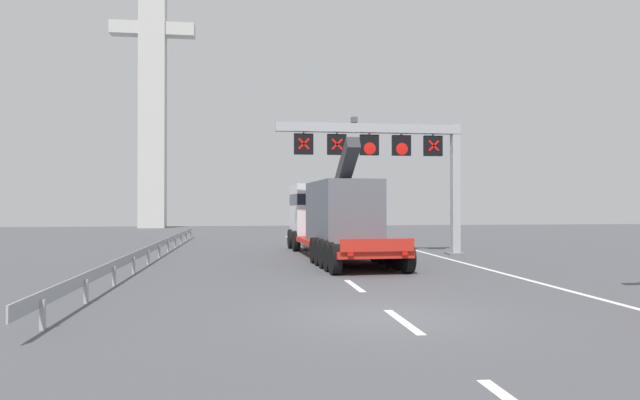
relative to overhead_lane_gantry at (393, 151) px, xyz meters
The scene contains 7 objects.
ground 16.57m from the overhead_lane_gantry, 105.52° to the right, with size 112.00×112.00×0.00m, color #4C4C51.
lane_markings 6.92m from the overhead_lane_gantry, 150.45° to the right, with size 0.20×40.42×0.01m.
edge_line_right 6.40m from the overhead_lane_gantry, 57.85° to the right, with size 0.20×63.00×0.01m, color silver.
overhead_lane_gantry is the anchor object (origin of this frame).
heavy_haul_truck_red 4.49m from the overhead_lane_gantry, behind, with size 3.61×14.16×5.30m.
guardrail_left 12.28m from the overhead_lane_gantry, behind, with size 0.13×34.31×0.76m.
bridge_pylon_distant 42.17m from the overhead_lane_gantry, 115.51° to the left, with size 9.00×2.00×35.05m.
Camera 1 is at (-3.12, -12.39, 2.49)m, focal length 31.89 mm.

